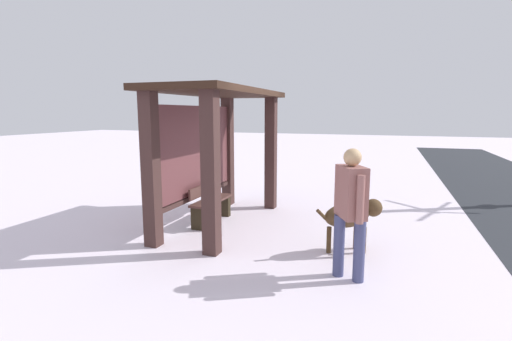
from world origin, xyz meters
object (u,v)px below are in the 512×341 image
Objects in this scene: bus_shelter at (214,132)px; dog at (352,216)px; person_walking at (351,204)px; bench_left_inside at (211,205)px.

dog is (-0.68, -2.57, -1.16)m from bus_shelter.
bench_left_inside is at bearing 59.53° from person_walking.
person_walking reaches higher than bench_left_inside.
bus_shelter is 2.03× the size of person_walking.
person_walking is 1.84× the size of dog.
bench_left_inside is 1.30× the size of dog.
bus_shelter is 2.87× the size of bench_left_inside.
dog is at bearing -104.85° from bus_shelter.
dog is (-0.68, -2.67, 0.22)m from bench_left_inside.
person_walking reaches higher than dog.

